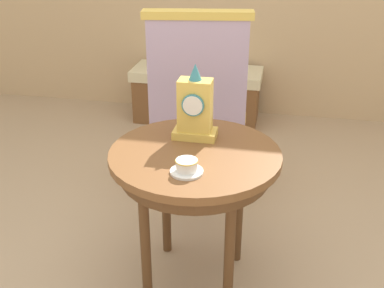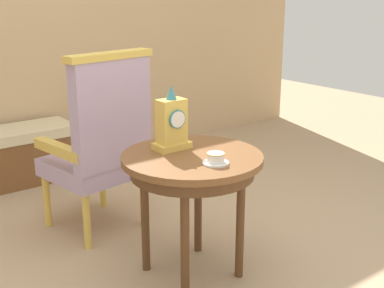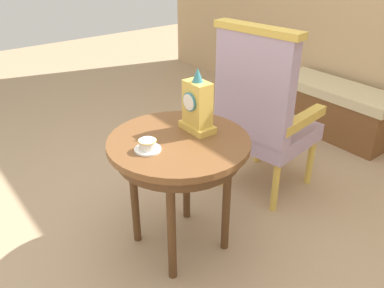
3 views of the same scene
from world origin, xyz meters
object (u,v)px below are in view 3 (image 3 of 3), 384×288
object	(u,v)px
mantel_clock	(197,106)
armchair	(262,111)
side_table	(179,153)
teacup_left	(148,146)
window_bench	(334,109)

from	to	relation	value
mantel_clock	armchair	distance (m)	0.65
side_table	teacup_left	world-z (taller)	teacup_left
armchair	mantel_clock	bearing A→B (deg)	-80.58
window_bench	teacup_left	bearing A→B (deg)	-80.33
mantel_clock	armchair	xyz separation A→B (m)	(-0.10, 0.60, -0.22)
side_table	mantel_clock	world-z (taller)	mantel_clock
teacup_left	mantel_clock	world-z (taller)	mantel_clock
armchair	window_bench	distance (m)	1.25
side_table	armchair	bearing A→B (deg)	99.73
window_bench	mantel_clock	bearing A→B (deg)	-79.55
side_table	armchair	world-z (taller)	armchair
mantel_clock	side_table	bearing A→B (deg)	-78.94
armchair	side_table	bearing A→B (deg)	-80.27
side_table	mantel_clock	bearing A→B (deg)	101.06
teacup_left	mantel_clock	size ratio (longest dim) A/B	0.38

